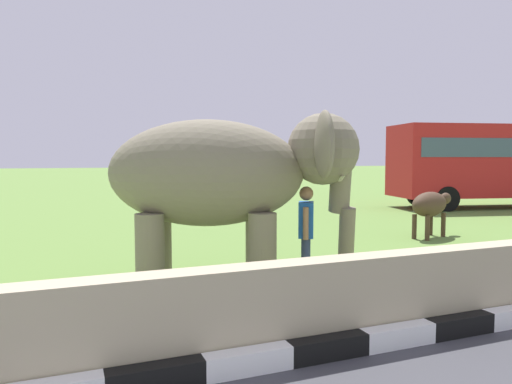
# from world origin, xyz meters

# --- Properties ---
(barrier_parapet) EXTENTS (28.00, 0.36, 1.00)m
(barrier_parapet) POSITION_xyz_m (2.00, 3.83, 0.50)
(barrier_parapet) COLOR tan
(barrier_parapet) RESTS_ON ground_plane
(elephant) EXTENTS (4.08, 2.99, 2.84)m
(elephant) POSITION_xyz_m (3.63, 6.51, 1.84)
(elephant) COLOR #7A715C
(elephant) RESTS_ON ground_plane
(person_handler) EXTENTS (0.41, 0.63, 1.66)m
(person_handler) POSITION_xyz_m (4.84, 6.19, 0.93)
(person_handler) COLOR navy
(person_handler) RESTS_ON ground_plane
(bus_red) EXTENTS (8.85, 4.33, 3.50)m
(bus_red) POSITION_xyz_m (18.15, 14.48, 2.08)
(bus_red) COLOR #B21E1E
(bus_red) RESTS_ON ground_plane
(cow_near) EXTENTS (1.91, 1.11, 1.23)m
(cow_near) POSITION_xyz_m (10.18, 9.25, 0.87)
(cow_near) COLOR #473323
(cow_near) RESTS_ON ground_plane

